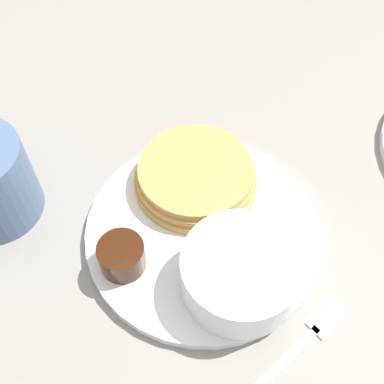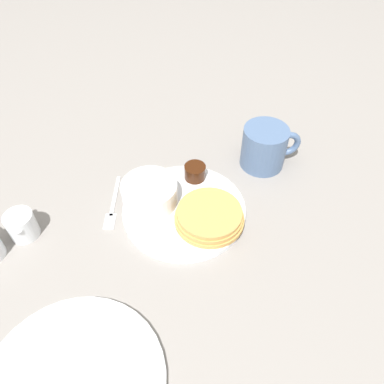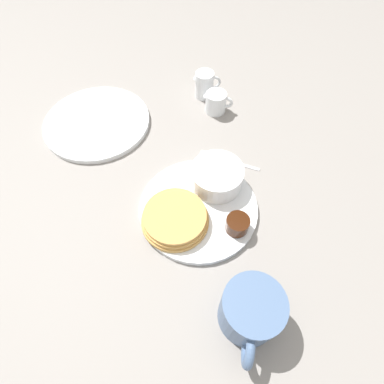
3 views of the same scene
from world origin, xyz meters
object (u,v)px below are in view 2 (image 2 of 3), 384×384
at_px(fork, 112,208).
at_px(coffee_mug, 265,147).
at_px(creamer_pitcher_near, 22,225).
at_px(plate, 184,210).
at_px(bowl, 150,192).

bearing_deg(fork, coffee_mug, -52.69).
xyz_separation_m(coffee_mug, creamer_pitcher_near, (-0.30, 0.40, -0.02)).
xyz_separation_m(creamer_pitcher_near, fork, (0.10, -0.13, -0.02)).
xyz_separation_m(plate, coffee_mug, (0.18, -0.13, 0.04)).
height_order(bowl, coffee_mug, coffee_mug).
bearing_deg(creamer_pitcher_near, fork, -53.63).
relative_size(bowl, creamer_pitcher_near, 1.53).
height_order(coffee_mug, fork, coffee_mug).
bearing_deg(fork, plate, -79.15).
bearing_deg(coffee_mug, bowl, 131.76).
distance_m(plate, fork, 0.14).
relative_size(coffee_mug, creamer_pitcher_near, 1.77).
height_order(plate, bowl, bowl).
height_order(coffee_mug, creamer_pitcher_near, coffee_mug).
distance_m(plate, creamer_pitcher_near, 0.29).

